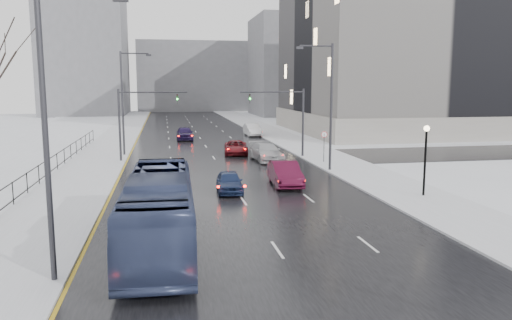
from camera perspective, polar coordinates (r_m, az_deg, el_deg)
road at (r=58.08m, az=-5.92°, el=1.78°), size 16.00×150.00×0.04m
cross_road at (r=46.23m, az=-4.74°, el=0.06°), size 130.00×10.00×0.04m
sidewalk_left at (r=58.21m, az=-16.28°, el=1.56°), size 5.00×150.00×0.16m
sidewalk_right at (r=59.81m, az=4.16°, el=2.06°), size 5.00×150.00×0.16m
park_strip at (r=59.94m, az=-25.35°, el=1.25°), size 14.00×150.00×0.12m
iron_fence at (r=29.40m, az=-27.07°, el=-4.03°), size 0.06×70.00×1.30m
streetlight_r_mid at (r=39.60m, az=8.28°, el=6.71°), size 2.95×0.25×10.00m
streetlight_l_near at (r=17.93m, az=-22.29°, el=4.01°), size 2.95×0.25×10.00m
streetlight_l_far at (r=49.66m, az=-14.78°, el=6.88°), size 2.95×0.25×10.00m
lamppost_r_mid at (r=31.81m, az=18.82°, el=1.07°), size 0.36×0.36×4.28m
mast_signal_right at (r=47.09m, az=4.14°, el=5.22°), size 6.10×0.33×6.50m
mast_signal_left at (r=45.67m, az=-14.02°, el=4.89°), size 6.10×0.33×6.50m
no_uturn_sign at (r=43.94m, az=7.80°, el=2.56°), size 0.60×0.06×2.70m
civic_building at (r=80.06m, az=19.54°, el=11.22°), size 41.00×31.00×24.80m
bldg_far_right at (r=117.18m, az=5.78°, el=10.57°), size 24.00×20.00×22.00m
bldg_far_left at (r=123.96m, az=-18.92°, el=11.43°), size 18.00×22.00×28.00m
bldg_far_center at (r=137.78m, az=-6.99°, el=9.41°), size 30.00×18.00×18.00m
bus at (r=21.26m, az=-10.99°, el=-5.75°), size 3.00×11.58×3.21m
sedan_center_near at (r=31.96m, az=-3.06°, el=-2.49°), size 1.82×4.05×1.35m
sedan_right_near at (r=34.01m, az=3.33°, el=-1.56°), size 2.01×5.10×1.65m
sedan_right_cross at (r=49.39m, az=-2.31°, el=1.44°), size 2.77×5.09×1.35m
sedan_right_far at (r=45.08m, az=1.17°, el=0.92°), size 2.70×5.69×1.60m
sedan_center_far at (r=62.90m, az=-8.16°, el=3.05°), size 2.03×4.98×1.69m
sedan_right_distant at (r=67.33m, az=-0.41°, el=3.49°), size 1.85×5.10×1.67m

